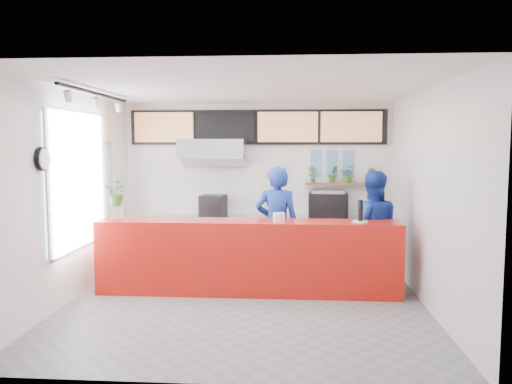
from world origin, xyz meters
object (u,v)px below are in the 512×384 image
at_px(service_counter, 248,257).
at_px(panini_oven, 213,206).
at_px(pepper_mill, 360,211).
at_px(espresso_machine, 328,205).
at_px(staff_center, 277,226).
at_px(staff_right, 372,229).

distance_m(service_counter, panini_oven, 2.05).
distance_m(panini_oven, pepper_mill, 3.07).
xyz_separation_m(service_counter, espresso_machine, (1.32, 1.80, 0.57)).
bearing_deg(panini_oven, service_counter, -58.80).
relative_size(panini_oven, espresso_machine, 0.63).
xyz_separation_m(staff_center, staff_right, (1.48, -0.02, -0.03)).
bearing_deg(staff_right, espresso_machine, -65.58).
bearing_deg(pepper_mill, staff_right, 64.03).
bearing_deg(staff_center, staff_right, -176.56).
bearing_deg(espresso_machine, staff_right, -62.75).
relative_size(service_counter, staff_center, 2.38).
bearing_deg(panini_oven, pepper_mill, -29.63).
xyz_separation_m(espresso_machine, staff_center, (-0.90, -1.29, -0.18)).
relative_size(service_counter, staff_right, 2.47).
bearing_deg(staff_right, pepper_mill, 64.37).
bearing_deg(staff_center, espresso_machine, -120.46).
height_order(espresso_machine, pepper_mill, pepper_mill).
xyz_separation_m(staff_center, pepper_mill, (1.23, -0.55, 0.32)).
bearing_deg(panini_oven, espresso_machine, 7.18).
distance_m(panini_oven, staff_center, 1.78).
distance_m(service_counter, pepper_mill, 1.80).
bearing_deg(staff_center, service_counter, 54.99).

